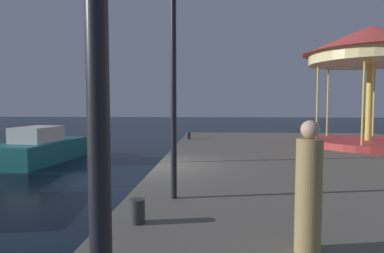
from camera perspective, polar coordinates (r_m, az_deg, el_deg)
name	(u,v)px	position (r m, az deg, el deg)	size (l,w,h in m)	color
ground_plane	(157,189)	(10.78, -6.18, -10.90)	(120.00, 120.00, 0.00)	black
quay_dock	(359,180)	(11.45, 27.33, -8.38)	(12.72, 24.58, 0.80)	#5B564F
motorboat_teal	(41,148)	(17.08, -25.11, -3.51)	(2.67, 5.09, 1.71)	#19606B
carousel	(371,57)	(17.12, 29.02, 10.73)	(5.97, 5.97, 5.52)	#B23333
lamp_post_mid_promenade	(173,52)	(6.71, -3.30, 12.96)	(0.36, 0.36, 4.41)	black
bollard_south	(188,136)	(18.19, -0.63, -1.62)	(0.24, 0.24, 0.40)	#2D2D33
bollard_center	(138,211)	(5.55, -9.58, -14.52)	(0.24, 0.24, 0.40)	#2D2D33
person_by_the_water	(309,191)	(4.56, 19.89, -10.68)	(0.34, 0.34, 1.75)	#937A4C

